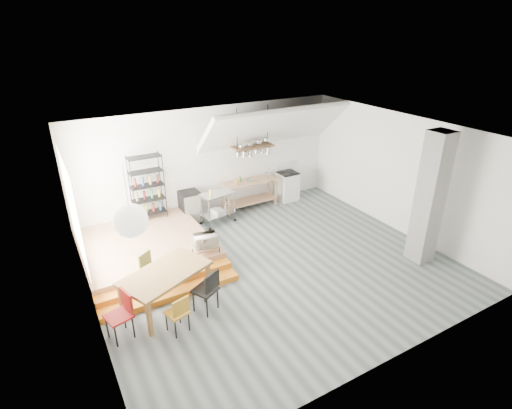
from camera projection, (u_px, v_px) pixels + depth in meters
floor at (273, 265)px, 9.57m from camera, size 8.00×8.00×0.00m
wall_back at (211, 162)px, 11.68m from camera, size 8.00×0.04×3.20m
wall_left at (85, 251)px, 7.10m from camera, size 0.04×7.00×3.20m
wall_right at (400, 174)px, 10.72m from camera, size 0.04×7.00×3.20m
ceiling at (276, 134)px, 8.25m from camera, size 8.00×7.00×0.02m
slope_ceiling at (274, 127)px, 11.62m from camera, size 4.40×1.44×1.32m
window_pane at (73, 209)px, 8.22m from camera, size 0.02×2.50×2.20m
platform at (146, 248)px, 9.94m from camera, size 3.00×3.00×0.40m
step_lower at (172, 294)px, 8.46m from camera, size 3.00×0.35×0.13m
step_upper at (167, 283)px, 8.71m from camera, size 3.00×0.35×0.27m
concrete_column at (430, 199)px, 9.22m from camera, size 0.50×0.50×3.20m
kitchen_counter at (250, 189)px, 12.30m from camera, size 1.80×0.60×0.91m
stove at (287, 185)px, 13.00m from camera, size 0.60×0.60×1.18m
pot_rack at (254, 149)px, 11.58m from camera, size 1.20×0.50×1.43m
wire_shelving at (147, 186)px, 10.65m from camera, size 0.88×0.38×1.80m
microwave_shelf at (206, 247)px, 9.31m from camera, size 0.60×0.40×0.16m
paper_lantern at (131, 221)px, 6.87m from camera, size 0.60×0.60×0.60m
dining_table at (165, 276)px, 7.91m from camera, size 1.97×1.57×0.82m
chair_mustard at (179, 311)px, 7.31m from camera, size 0.45×0.45×0.81m
chair_black at (208, 288)px, 7.83m from camera, size 0.58×0.58×0.94m
chair_olive at (150, 268)px, 8.57m from camera, size 0.54×0.54×0.84m
chair_red at (122, 311)px, 7.21m from camera, size 0.52×0.52×0.93m
rolling_cart at (217, 204)px, 11.37m from camera, size 1.03×0.69×0.94m
mini_fridge at (190, 207)px, 11.53m from camera, size 0.54×0.54×0.93m
microwave at (205, 240)px, 9.24m from camera, size 0.57×0.43×0.29m
bowl at (249, 181)px, 12.12m from camera, size 0.29×0.29×0.05m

